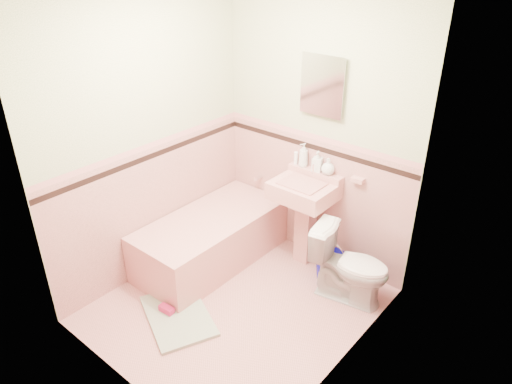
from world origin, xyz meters
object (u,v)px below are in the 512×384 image
Objects in this scene: medicine_cabinet at (323,86)px; sink at (302,224)px; bathtub at (211,240)px; soap_bottle_left at (304,155)px; toilet at (350,265)px; soap_bottle_right at (328,166)px; soap_bottle_mid at (317,161)px; bucket at (330,267)px; shoe at (167,309)px.

sink is at bearing -90.00° from medicine_cabinet.
soap_bottle_left is at bearing 52.79° from bathtub.
soap_bottle_left is 0.34× the size of toilet.
bathtub is 1.32m from soap_bottle_right.
bucket is (0.35, -0.23, -0.88)m from soap_bottle_mid.
toilet is at bearing -22.80° from bucket.
bathtub is at bearing -132.58° from medicine_cabinet.
shoe is (-0.55, -1.51, -0.94)m from soap_bottle_right.
medicine_cabinet reaches higher than shoe.
sink reaches higher than shoe.
soap_bottle_mid is 1.84m from shoe.
soap_bottle_left reaches higher than shoe.
soap_bottle_left is 0.16m from soap_bottle_mid.
sink is 1.29m from medicine_cabinet.
soap_bottle_left is (-0.14, -0.03, -0.67)m from medicine_cabinet.
soap_bottle_mid is 0.97m from toilet.
soap_bottle_right is at bearing 135.50° from bucket.
sink is (0.68, 0.53, 0.21)m from bathtub.
sink is 0.61m from soap_bottle_right.
soap_bottle_left is (-0.14, 0.18, 0.60)m from sink.
soap_bottle_left reaches higher than bucket.
soap_bottle_mid reaches higher than shoe.
soap_bottle_right reaches higher than sink.
medicine_cabinet is (0.68, 0.74, 1.47)m from bathtub.
bathtub is at bearing 95.44° from toilet.
soap_bottle_left is at bearing 155.46° from bucket.
bathtub is 1.36m from toilet.
bucket is at bearing -44.50° from soap_bottle_right.
bathtub is 1.15m from bucket.
medicine_cabinet is 0.71m from soap_bottle_right.
sink reaches higher than toilet.
bucket is (0.23, -0.23, -0.86)m from soap_bottle_right.
medicine_cabinet is at bearing 69.68° from shoe.
toilet is at bearing -23.96° from soap_bottle_left.
toilet is 2.46× the size of bucket.
soap_bottle_right is 0.23× the size of toilet.
bathtub reaches higher than bucket.
soap_bottle_left is 0.83× the size of bucket.
soap_bottle_mid is at bearing 146.65° from bucket.
medicine_cabinet reaches higher than soap_bottle_left.
soap_bottle_mid is (0.15, 0.00, -0.02)m from soap_bottle_left.
sink is 4.56× the size of soap_bottle_mid.
bathtub is 1.27m from soap_bottle_mid.
shoe is (-0.28, -1.51, -0.98)m from soap_bottle_left.
bucket is at bearing -24.54° from soap_bottle_left.
medicine_cabinet is 0.68m from soap_bottle_mid.
sink is at bearing 67.38° from shoe.
soap_bottle_right is at bearing 54.47° from sink.
soap_bottle_right is at bearing 0.00° from soap_bottle_left.
shoe is (-1.04, -1.17, -0.28)m from toilet.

